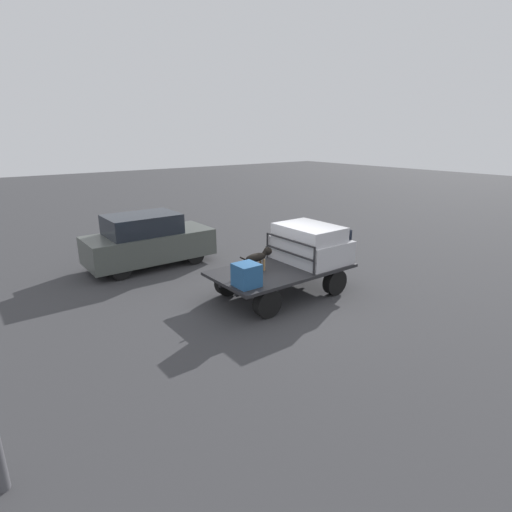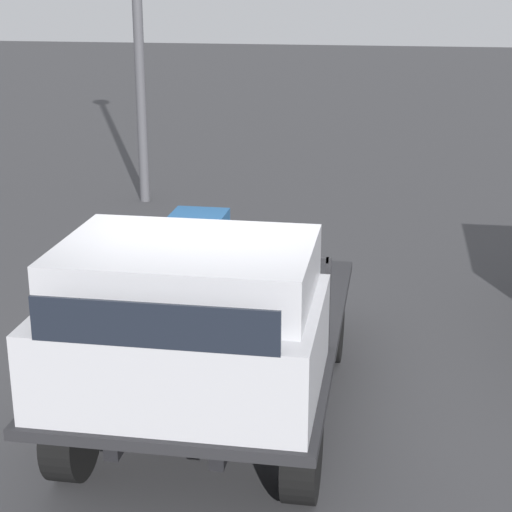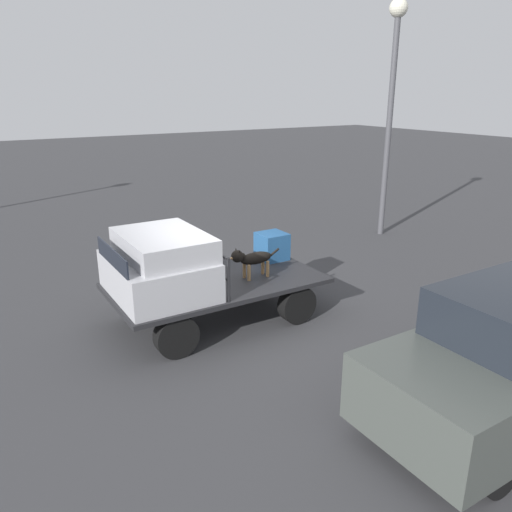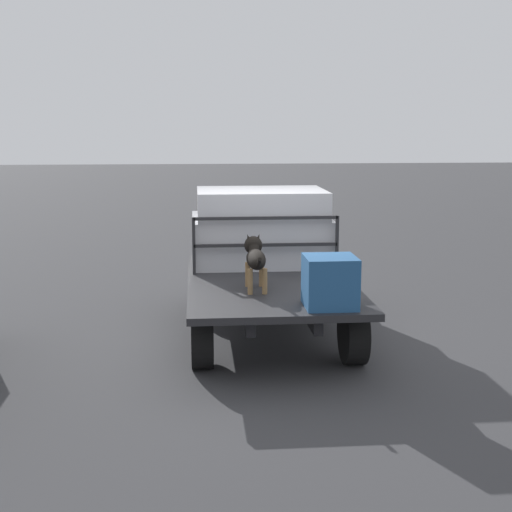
% 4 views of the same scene
% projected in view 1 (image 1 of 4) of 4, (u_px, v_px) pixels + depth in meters
% --- Properties ---
extents(ground_plane, '(80.00, 80.00, 0.00)m').
position_uv_depth(ground_plane, '(281.00, 294.00, 10.86)').
color(ground_plane, '#38383A').
extents(flatbed_truck, '(3.78, 2.03, 0.77)m').
position_uv_depth(flatbed_truck, '(281.00, 275.00, 10.69)').
color(flatbed_truck, black).
rests_on(flatbed_truck, ground).
extents(truck_cab, '(1.51, 1.91, 1.03)m').
position_uv_depth(truck_cab, '(311.00, 244.00, 11.10)').
color(truck_cab, '#B7B7BC').
rests_on(truck_cab, flatbed_truck).
extents(truck_headboard, '(0.04, 1.91, 0.74)m').
position_uv_depth(truck_headboard, '(289.00, 248.00, 10.64)').
color(truck_headboard, '#232326').
rests_on(truck_headboard, flatbed_truck).
extents(dog, '(1.05, 0.23, 0.62)m').
position_uv_depth(dog, '(259.00, 256.00, 10.34)').
color(dog, '#9E7547').
rests_on(dog, flatbed_truck).
extents(cargo_crate, '(0.54, 0.54, 0.54)m').
position_uv_depth(cargo_crate, '(247.00, 275.00, 9.29)').
color(cargo_crate, '#235184').
rests_on(cargo_crate, flatbed_truck).
extents(parked_sedan, '(4.04, 1.74, 1.74)m').
position_uv_depth(parked_sedan, '(148.00, 241.00, 12.97)').
color(parked_sedan, black).
rests_on(parked_sedan, ground).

